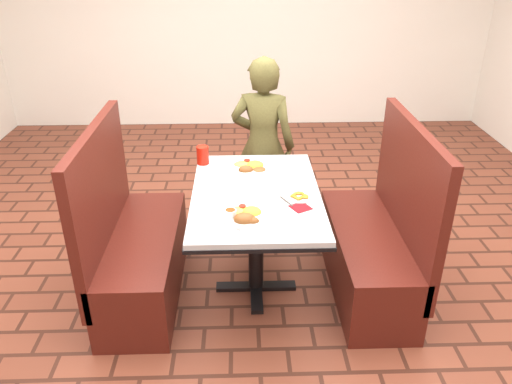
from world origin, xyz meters
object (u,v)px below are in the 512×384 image
(diner_person, at_px, (263,145))
(far_dinner_plate, at_px, (250,166))
(booth_bench_right, at_px, (375,246))
(booth_bench_left, at_px, (136,250))
(near_dinner_plate, at_px, (245,213))
(dining_table, at_px, (256,205))
(red_tumbler, at_px, (203,155))
(plantain_plate, at_px, (299,196))

(diner_person, xyz_separation_m, far_dinner_plate, (-0.11, -0.56, 0.07))
(booth_bench_right, bearing_deg, booth_bench_left, 180.00)
(near_dinner_plate, bearing_deg, dining_table, 77.57)
(dining_table, distance_m, near_dinner_plate, 0.36)
(far_dinner_plate, bearing_deg, dining_table, -85.56)
(diner_person, relative_size, far_dinner_plate, 4.77)
(diner_person, distance_m, near_dinner_plate, 1.25)
(dining_table, xyz_separation_m, diner_person, (0.08, 0.91, 0.05))
(near_dinner_plate, xyz_separation_m, red_tumbler, (-0.29, 0.79, 0.03))
(booth_bench_left, xyz_separation_m, booth_bench_right, (1.60, 0.00, 0.00))
(diner_person, bearing_deg, plantain_plate, 113.73)
(plantain_plate, bearing_deg, booth_bench_right, 9.52)
(dining_table, bearing_deg, far_dinner_plate, 94.44)
(near_dinner_plate, height_order, far_dinner_plate, near_dinner_plate)
(near_dinner_plate, xyz_separation_m, far_dinner_plate, (0.05, 0.67, -0.00))
(booth_bench_left, distance_m, diner_person, 1.32)
(near_dinner_plate, bearing_deg, booth_bench_left, 155.75)
(dining_table, distance_m, diner_person, 0.91)
(booth_bench_left, height_order, plantain_plate, booth_bench_left)
(diner_person, height_order, red_tumbler, diner_person)
(booth_bench_left, relative_size, booth_bench_right, 1.00)
(booth_bench_left, bearing_deg, plantain_plate, -4.84)
(near_dinner_plate, bearing_deg, plantain_plate, 35.34)
(dining_table, distance_m, booth_bench_right, 0.86)
(far_dinner_plate, xyz_separation_m, red_tumbler, (-0.33, 0.11, 0.04))
(red_tumbler, bearing_deg, dining_table, -51.97)
(dining_table, xyz_separation_m, plantain_plate, (0.26, -0.09, 0.11))
(diner_person, bearing_deg, far_dinner_plate, 92.31)
(plantain_plate, bearing_deg, diner_person, 100.10)
(booth_bench_left, height_order, near_dinner_plate, booth_bench_left)
(far_dinner_plate, relative_size, red_tumbler, 2.30)
(dining_table, relative_size, plantain_plate, 7.35)
(near_dinner_plate, bearing_deg, booth_bench_right, 20.60)
(plantain_plate, bearing_deg, near_dinner_plate, -144.66)
(diner_person, xyz_separation_m, near_dinner_plate, (-0.16, -1.23, 0.08))
(booth_bench_left, bearing_deg, near_dinner_plate, -24.25)
(far_dinner_plate, relative_size, plantain_plate, 1.79)
(booth_bench_left, distance_m, booth_bench_right, 1.60)
(diner_person, distance_m, far_dinner_plate, 0.57)
(dining_table, bearing_deg, booth_bench_right, 0.00)
(dining_table, height_order, booth_bench_right, booth_bench_right)
(booth_bench_left, relative_size, plantain_plate, 7.28)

